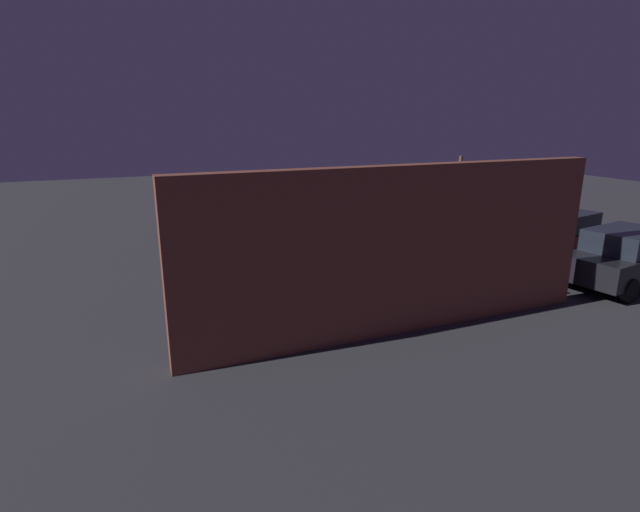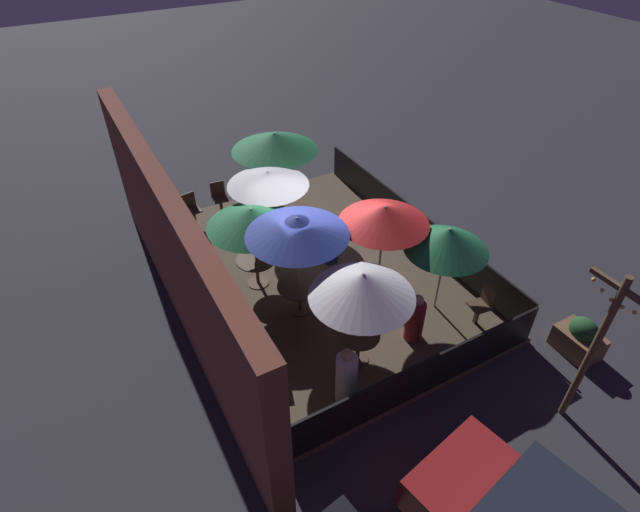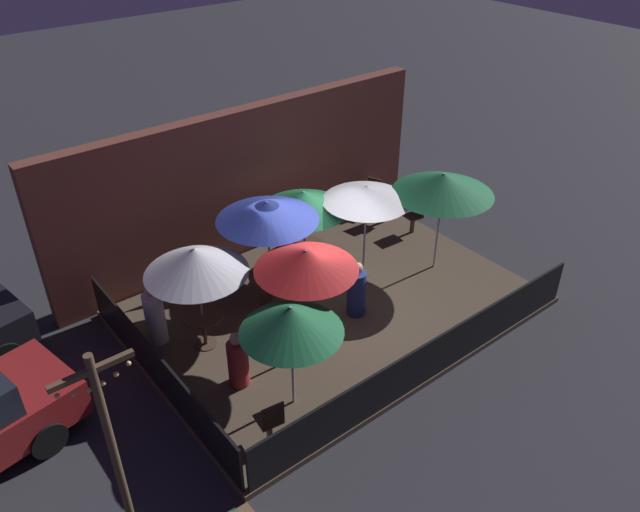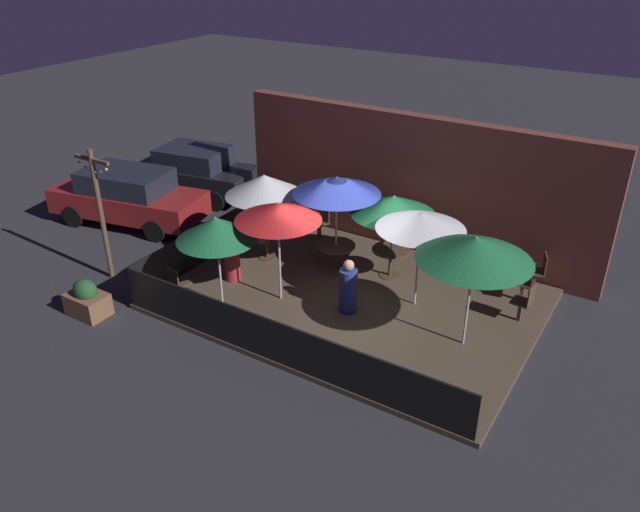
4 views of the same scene
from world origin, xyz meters
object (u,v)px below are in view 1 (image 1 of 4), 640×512
(dining_table_1, at_px, (350,279))
(patio_chair_2, at_px, (232,307))
(patron_2, at_px, (470,260))
(light_post, at_px, (458,197))
(parked_car_1, at_px, (625,257))
(parked_car_0, at_px, (556,236))
(patio_umbrella_2, at_px, (387,206))
(patron_0, at_px, (323,259))
(patio_chair_3, at_px, (394,236))
(planter_box, at_px, (411,232))
(dining_table_2, at_px, (385,268))
(patio_chair_0, at_px, (214,295))
(dining_table_0, at_px, (435,257))
(patron_1, at_px, (410,248))
(patio_umbrella_5, at_px, (230,211))
(patio_umbrella_3, at_px, (382,201))
(patio_umbrella_4, at_px, (297,217))
(patio_umbrella_1, at_px, (351,228))
(patio_umbrella_0, at_px, (438,208))
(patio_chair_4, at_px, (457,280))
(patio_umbrella_6, at_px, (367,198))
(patio_chair_1, at_px, (234,318))

(dining_table_1, xyz_separation_m, patio_chair_2, (3.13, 0.57, -0.07))
(patron_2, relative_size, light_post, 0.41)
(parked_car_1, bearing_deg, parked_car_0, -104.86)
(patio_umbrella_2, distance_m, patron_0, 2.53)
(patron_2, xyz_separation_m, parked_car_0, (-4.16, -0.86, 0.13))
(patio_chair_3, height_order, patron_0, patron_0)
(dining_table_1, distance_m, planter_box, 7.09)
(parked_car_1, bearing_deg, dining_table_2, -27.47)
(patio_chair_0, relative_size, patron_2, 0.70)
(dining_table_0, xyz_separation_m, patron_1, (-0.05, -1.35, -0.07))
(patron_0, bearing_deg, patron_1, -98.07)
(patio_umbrella_5, height_order, patron_2, patio_umbrella_5)
(dining_table_2, xyz_separation_m, patio_chair_3, (-2.24, -3.22, -0.04))
(patio_umbrella_3, xyz_separation_m, dining_table_0, (-0.46, 2.36, -1.30))
(patio_umbrella_4, bearing_deg, patron_1, -162.95)
(patio_chair_3, relative_size, parked_car_0, 0.20)
(dining_table_0, bearing_deg, patio_umbrella_1, 14.72)
(patio_umbrella_0, height_order, patio_chair_4, patio_umbrella_0)
(patio_umbrella_6, relative_size, patio_chair_1, 2.54)
(patio_umbrella_2, height_order, parked_car_0, patio_umbrella_2)
(patio_chair_2, bearing_deg, planter_box, 23.76)
(patio_umbrella_6, relative_size, dining_table_1, 2.58)
(light_post, xyz_separation_m, parked_car_0, (-2.03, 2.55, -1.03))
(patio_umbrella_6, distance_m, light_post, 4.47)
(patio_umbrella_0, height_order, patron_1, patio_umbrella_0)
(patio_umbrella_4, distance_m, dining_table_2, 2.80)
(patio_umbrella_4, height_order, dining_table_2, patio_umbrella_4)
(patio_umbrella_6, height_order, patio_chair_1, patio_umbrella_6)
(patio_umbrella_1, xyz_separation_m, patron_1, (-3.17, -2.17, -1.37))
(patio_umbrella_6, distance_m, patron_1, 2.24)
(patron_0, bearing_deg, patio_umbrella_5, 81.43)
(patio_umbrella_3, height_order, light_post, light_post)
(patio_umbrella_6, xyz_separation_m, patio_chair_0, (5.01, 1.99, -1.67))
(dining_table_2, relative_size, parked_car_1, 0.24)
(patio_chair_2, xyz_separation_m, parked_car_0, (-11.11, -1.55, 0.21))
(dining_table_0, bearing_deg, patio_umbrella_5, -9.18)
(patron_1, relative_size, planter_box, 1.29)
(patio_chair_1, relative_size, parked_car_0, 0.20)
(dining_table_2, bearing_deg, parked_car_0, -175.62)
(patio_chair_3, relative_size, patio_chair_4, 1.05)
(patio_umbrella_0, bearing_deg, patio_umbrella_6, -45.13)
(dining_table_2, bearing_deg, patio_umbrella_5, -18.43)
(patio_umbrella_5, bearing_deg, patron_0, -175.97)
(patio_umbrella_6, relative_size, patio_chair_0, 2.55)
(patio_umbrella_4, distance_m, patron_0, 2.17)
(light_post, bearing_deg, patio_umbrella_5, 11.91)
(dining_table_0, bearing_deg, patio_umbrella_0, 0.00)
(patio_umbrella_3, xyz_separation_m, patio_umbrella_5, (5.21, 1.44, 0.30))
(patio_umbrella_5, relative_size, light_post, 0.73)
(patron_1, xyz_separation_m, parked_car_1, (-4.56, 3.79, 0.20))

